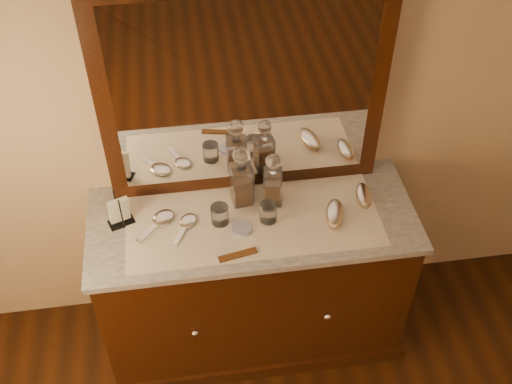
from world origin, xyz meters
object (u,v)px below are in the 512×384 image
at_px(decanter_right, 273,184).
at_px(hand_mirror_outer, 161,220).
at_px(brush_far, 364,196).
at_px(comb, 238,255).
at_px(dresser_cabinet, 253,281).
at_px(pin_dish, 242,228).
at_px(brush_near, 335,214).
at_px(mirror_frame, 244,90).
at_px(napkin_rack, 119,212).
at_px(decanter_left, 242,181).
at_px(hand_mirror_inner, 187,223).

distance_m(decanter_right, hand_mirror_outer, 0.51).
bearing_deg(brush_far, comb, -157.51).
height_order(dresser_cabinet, hand_mirror_outer, hand_mirror_outer).
xyz_separation_m(pin_dish, brush_near, (0.41, 0.01, 0.02)).
bearing_deg(decanter_right, mirror_frame, 122.56).
xyz_separation_m(mirror_frame, brush_near, (0.35, -0.30, -0.47)).
distance_m(pin_dish, napkin_rack, 0.53).
relative_size(dresser_cabinet, comb, 8.57).
xyz_separation_m(mirror_frame, brush_far, (0.51, -0.20, -0.48)).
relative_size(dresser_cabinet, pin_dish, 16.18).
bearing_deg(mirror_frame, brush_far, -21.89).
distance_m(dresser_cabinet, decanter_left, 0.57).
xyz_separation_m(dresser_cabinet, hand_mirror_outer, (-0.40, 0.03, 0.45)).
distance_m(pin_dish, comb, 0.15).
distance_m(dresser_cabinet, hand_mirror_inner, 0.54).
bearing_deg(napkin_rack, mirror_frame, 18.63).
distance_m(napkin_rack, decanter_right, 0.67).
xyz_separation_m(pin_dish, hand_mirror_inner, (-0.23, 0.06, 0.00)).
bearing_deg(napkin_rack, decanter_left, 6.08).
relative_size(mirror_frame, brush_near, 6.45).
height_order(pin_dish, hand_mirror_outer, hand_mirror_outer).
height_order(comb, brush_far, brush_far).
relative_size(napkin_rack, decanter_right, 0.61).
bearing_deg(brush_near, mirror_frame, 139.30).
relative_size(dresser_cabinet, brush_near, 7.52).
relative_size(hand_mirror_outer, hand_mirror_inner, 1.07).
distance_m(pin_dish, brush_near, 0.41).
bearing_deg(brush_far, hand_mirror_outer, -179.32).
xyz_separation_m(pin_dish, brush_far, (0.57, 0.11, 0.01)).
distance_m(mirror_frame, decanter_right, 0.43).
bearing_deg(hand_mirror_inner, dresser_cabinet, 0.73).
bearing_deg(dresser_cabinet, napkin_rack, 174.58).
xyz_separation_m(decanter_left, hand_mirror_inner, (-0.26, -0.11, -0.11)).
distance_m(comb, hand_mirror_inner, 0.28).
bearing_deg(decanter_left, pin_dish, -98.12).
height_order(dresser_cabinet, decanter_left, decanter_left).
xyz_separation_m(pin_dish, decanter_left, (0.03, 0.18, 0.11)).
bearing_deg(napkin_rack, decanter_right, 2.88).
distance_m(comb, brush_near, 0.47).
height_order(napkin_rack, hand_mirror_inner, napkin_rack).
bearing_deg(hand_mirror_outer, hand_mirror_inner, -16.65).
xyz_separation_m(pin_dish, comb, (-0.03, -0.14, -0.00)).
bearing_deg(hand_mirror_inner, brush_far, 3.16).
distance_m(decanter_left, hand_mirror_outer, 0.39).
bearing_deg(pin_dish, dresser_cabinet, 49.23).
height_order(dresser_cabinet, hand_mirror_inner, hand_mirror_inner).
distance_m(mirror_frame, brush_near, 0.66).
height_order(mirror_frame, hand_mirror_outer, mirror_frame).
bearing_deg(dresser_cabinet, decanter_right, 40.95).
xyz_separation_m(comb, hand_mirror_outer, (-0.31, 0.24, 0.01)).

